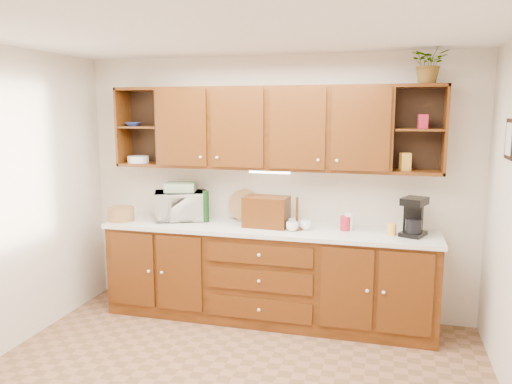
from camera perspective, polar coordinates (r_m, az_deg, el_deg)
The scene contains 23 objects.
ceiling at distance 3.39m, azimuth -4.69°, elevation 18.48°, with size 4.00×4.00×0.00m, color white.
back_wall at distance 5.08m, azimuth 2.12°, elevation 0.69°, with size 4.00×4.00×0.00m, color beige.
base_cabinets at distance 5.00m, azimuth 1.29°, elevation -9.49°, with size 3.20×0.60×0.90m, color #331905.
countertop at distance 4.86m, azimuth 1.28°, elevation -4.27°, with size 3.24×0.64×0.04m, color white.
upper_cabinets at distance 4.87m, azimuth 1.85°, elevation 7.33°, with size 3.20×0.33×0.80m.
undercabinet_light at distance 4.85m, azimuth 1.57°, elevation 2.31°, with size 0.40×0.05×0.03m, color white.
framed_picture at distance 4.15m, azimuth 27.12°, elevation 5.40°, with size 0.03×0.24×0.30m, color black.
wicker_basket at distance 5.31m, azimuth -15.15°, elevation -2.44°, with size 0.26×0.26×0.14m, color olive.
microwave at distance 5.22m, azimuth -8.56°, elevation -1.55°, with size 0.53×0.36×0.29m, color beige.
towel_stack at distance 5.19m, azimuth -8.61°, elevation 0.54°, with size 0.30×0.22×0.09m, color #D4DA66.
wine_bottle at distance 5.07m, azimuth -5.76°, elevation -1.66°, with size 0.06×0.06×0.32m, color black.
woven_tray at distance 5.16m, azimuth -1.35°, elevation -3.12°, with size 0.32×0.32×0.02m, color olive.
bread_box at distance 4.85m, azimuth 1.20°, elevation -2.26°, with size 0.42×0.26×0.30m, color #331905.
mug_tree at distance 4.77m, azimuth 4.70°, elevation -3.72°, with size 0.26×0.27×0.31m.
canister_red at distance 4.79m, azimuth 10.20°, elevation -3.53°, with size 0.10×0.10×0.14m, color #AF192D.
canister_white at distance 4.80m, azimuth 10.57°, elevation -3.35°, with size 0.09×0.09×0.16m, color white.
canister_yellow at distance 4.71m, azimuth 15.24°, elevation -4.12°, with size 0.08×0.08×0.11m, color gold.
coffee_maker at distance 4.73m, azimuth 17.57°, elevation -2.76°, with size 0.27×0.30×0.35m.
bowl_stack at distance 5.37m, azimuth -13.86°, elevation 7.53°, with size 0.16×0.16×0.04m, color navy.
plate_stack at distance 5.39m, azimuth -13.30°, elevation 3.67°, with size 0.22×0.22×0.07m, color white.
pantry_box_yellow at distance 4.75m, azimuth 16.69°, elevation 3.35°, with size 0.09×0.07×0.16m, color gold.
pantry_box_red at distance 4.73m, azimuth 18.52°, elevation 7.65°, with size 0.08×0.07×0.12m, color #AF192D.
potted_plant at distance 4.72m, azimuth 19.24°, elevation 13.73°, with size 0.32×0.27×0.35m, color #999999.
Camera 1 is at (1.11, -3.15, 2.06)m, focal length 35.00 mm.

